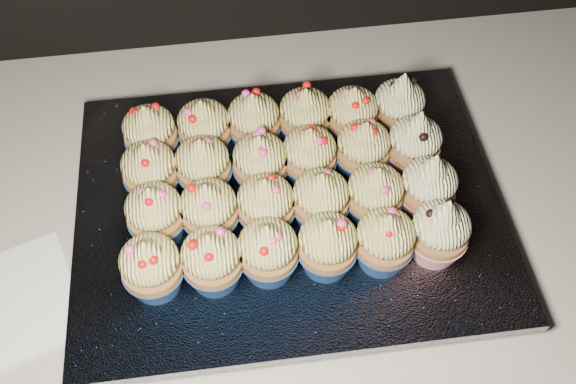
% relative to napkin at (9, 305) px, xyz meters
% --- Properties ---
extents(cabinet, '(2.40, 0.60, 0.86)m').
position_rel_napkin_xyz_m(cabinet, '(0.11, 0.10, -0.47)').
color(cabinet, black).
rests_on(cabinet, ground).
extents(worktop, '(2.44, 0.64, 0.04)m').
position_rel_napkin_xyz_m(worktop, '(0.11, 0.10, -0.02)').
color(worktop, beige).
rests_on(worktop, cabinet).
extents(napkin, '(0.18, 0.18, 0.00)m').
position_rel_napkin_xyz_m(napkin, '(0.00, 0.00, 0.00)').
color(napkin, white).
rests_on(napkin, worktop).
extents(baking_tray, '(0.45, 0.34, 0.02)m').
position_rel_napkin_xyz_m(baking_tray, '(0.32, 0.07, 0.01)').
color(baking_tray, black).
rests_on(baking_tray, worktop).
extents(foil_lining, '(0.49, 0.38, 0.01)m').
position_rel_napkin_xyz_m(foil_lining, '(0.32, 0.07, 0.03)').
color(foil_lining, silver).
rests_on(foil_lining, baking_tray).
extents(cupcake_0, '(0.06, 0.06, 0.08)m').
position_rel_napkin_xyz_m(cupcake_0, '(0.16, -0.02, 0.07)').
color(cupcake_0, navy).
rests_on(cupcake_0, foil_lining).
extents(cupcake_1, '(0.06, 0.06, 0.08)m').
position_rel_napkin_xyz_m(cupcake_1, '(0.23, -0.02, 0.07)').
color(cupcake_1, navy).
rests_on(cupcake_1, foil_lining).
extents(cupcake_2, '(0.06, 0.06, 0.08)m').
position_rel_napkin_xyz_m(cupcake_2, '(0.28, -0.01, 0.07)').
color(cupcake_2, navy).
rests_on(cupcake_2, foil_lining).
extents(cupcake_3, '(0.06, 0.06, 0.08)m').
position_rel_napkin_xyz_m(cupcake_3, '(0.34, -0.02, 0.07)').
color(cupcake_3, navy).
rests_on(cupcake_3, foil_lining).
extents(cupcake_4, '(0.06, 0.06, 0.08)m').
position_rel_napkin_xyz_m(cupcake_4, '(0.40, -0.02, 0.07)').
color(cupcake_4, navy).
rests_on(cupcake_4, foil_lining).
extents(cupcake_5, '(0.06, 0.06, 0.10)m').
position_rel_napkin_xyz_m(cupcake_5, '(0.46, -0.02, 0.07)').
color(cupcake_5, '#A5171F').
rests_on(cupcake_5, foil_lining).
extents(cupcake_6, '(0.06, 0.06, 0.08)m').
position_rel_napkin_xyz_m(cupcake_6, '(0.17, 0.05, 0.07)').
color(cupcake_6, navy).
rests_on(cupcake_6, foil_lining).
extents(cupcake_7, '(0.06, 0.06, 0.08)m').
position_rel_napkin_xyz_m(cupcake_7, '(0.23, 0.04, 0.07)').
color(cupcake_7, navy).
rests_on(cupcake_7, foil_lining).
extents(cupcake_8, '(0.06, 0.06, 0.08)m').
position_rel_napkin_xyz_m(cupcake_8, '(0.29, 0.04, 0.07)').
color(cupcake_8, navy).
rests_on(cupcake_8, foil_lining).
extents(cupcake_9, '(0.06, 0.06, 0.08)m').
position_rel_napkin_xyz_m(cupcake_9, '(0.35, 0.04, 0.07)').
color(cupcake_9, navy).
rests_on(cupcake_9, foil_lining).
extents(cupcake_10, '(0.06, 0.06, 0.08)m').
position_rel_napkin_xyz_m(cupcake_10, '(0.41, 0.04, 0.07)').
color(cupcake_10, navy).
rests_on(cupcake_10, foil_lining).
extents(cupcake_11, '(0.06, 0.06, 0.10)m').
position_rel_napkin_xyz_m(cupcake_11, '(0.47, 0.04, 0.07)').
color(cupcake_11, '#A5171F').
rests_on(cupcake_11, foil_lining).
extents(cupcake_12, '(0.06, 0.06, 0.08)m').
position_rel_napkin_xyz_m(cupcake_12, '(0.17, 0.11, 0.07)').
color(cupcake_12, navy).
rests_on(cupcake_12, foil_lining).
extents(cupcake_13, '(0.06, 0.06, 0.08)m').
position_rel_napkin_xyz_m(cupcake_13, '(0.22, 0.11, 0.07)').
color(cupcake_13, navy).
rests_on(cupcake_13, foil_lining).
extents(cupcake_14, '(0.06, 0.06, 0.08)m').
position_rel_napkin_xyz_m(cupcake_14, '(0.29, 0.10, 0.07)').
color(cupcake_14, navy).
rests_on(cupcake_14, foil_lining).
extents(cupcake_15, '(0.06, 0.06, 0.08)m').
position_rel_napkin_xyz_m(cupcake_15, '(0.34, 0.10, 0.07)').
color(cupcake_15, navy).
rests_on(cupcake_15, foil_lining).
extents(cupcake_16, '(0.06, 0.06, 0.08)m').
position_rel_napkin_xyz_m(cupcake_16, '(0.41, 0.10, 0.07)').
color(cupcake_16, navy).
rests_on(cupcake_16, foil_lining).
extents(cupcake_17, '(0.06, 0.06, 0.10)m').
position_rel_napkin_xyz_m(cupcake_17, '(0.47, 0.10, 0.07)').
color(cupcake_17, '#A5171F').
rests_on(cupcake_17, foil_lining).
extents(cupcake_18, '(0.06, 0.06, 0.08)m').
position_rel_napkin_xyz_m(cupcake_18, '(0.17, 0.16, 0.07)').
color(cupcake_18, navy).
rests_on(cupcake_18, foil_lining).
extents(cupcake_19, '(0.06, 0.06, 0.08)m').
position_rel_napkin_xyz_m(cupcake_19, '(0.23, 0.16, 0.07)').
color(cupcake_19, navy).
rests_on(cupcake_19, foil_lining).
extents(cupcake_20, '(0.06, 0.06, 0.08)m').
position_rel_napkin_xyz_m(cupcake_20, '(0.29, 0.16, 0.07)').
color(cupcake_20, navy).
rests_on(cupcake_20, foil_lining).
extents(cupcake_21, '(0.06, 0.06, 0.08)m').
position_rel_napkin_xyz_m(cupcake_21, '(0.35, 0.16, 0.07)').
color(cupcake_21, navy).
rests_on(cupcake_21, foil_lining).
extents(cupcake_22, '(0.06, 0.06, 0.08)m').
position_rel_napkin_xyz_m(cupcake_22, '(0.40, 0.16, 0.07)').
color(cupcake_22, navy).
rests_on(cupcake_22, foil_lining).
extents(cupcake_23, '(0.06, 0.06, 0.10)m').
position_rel_napkin_xyz_m(cupcake_23, '(0.46, 0.16, 0.07)').
color(cupcake_23, '#A5171F').
rests_on(cupcake_23, foil_lining).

